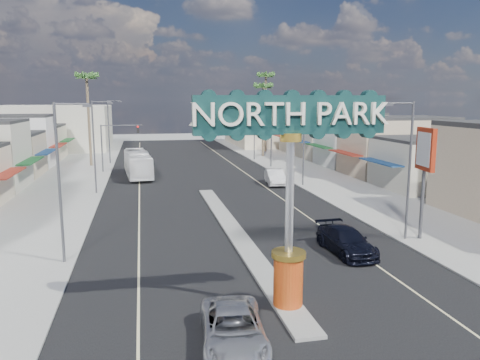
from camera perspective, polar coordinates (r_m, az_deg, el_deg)
name	(u,v)px	position (r m, az deg, el deg)	size (l,w,h in m)	color
ground	(204,190)	(47.94, -4.38, -1.20)	(160.00, 160.00, 0.00)	gray
road	(204,190)	(47.93, -4.38, -1.19)	(20.00, 120.00, 0.01)	black
median_island	(235,232)	(32.55, -0.63, -6.35)	(1.30, 30.00, 0.16)	gray
sidewalk_left	(60,195)	(48.18, -21.12, -1.71)	(8.00, 120.00, 0.12)	gray
sidewalk_right	(333,184)	(51.61, 11.22, -0.50)	(8.00, 120.00, 0.12)	gray
storefront_row_right	(364,144)	(67.10, 14.84, 4.25)	(12.00, 42.00, 6.00)	#B7B29E
backdrop_far_left	(53,127)	(93.17, -21.84, 5.97)	(20.00, 20.00, 8.00)	#B7B29E
backdrop_far_right	(282,125)	(96.01, 5.16, 6.72)	(20.00, 20.00, 8.00)	beige
gateway_sign	(290,176)	(19.87, 6.14, 0.44)	(8.20, 1.50, 9.15)	#B8270E
traffic_signal_left	(116,138)	(60.92, -14.83, 4.92)	(5.09, 0.45, 6.00)	#47474C
traffic_signal_right	(258,136)	(62.74, 2.24, 5.37)	(5.09, 0.45, 6.00)	#47474C
streetlight_l_near	(62,175)	(27.31, -20.89, 0.58)	(2.03, 0.22, 9.00)	#47474C
streetlight_l_mid	(96,142)	(47.03, -17.20, 4.42)	(2.03, 0.22, 9.00)	#47474C
streetlight_l_far	(110,128)	(68.91, -15.58, 6.08)	(2.03, 0.22, 9.00)	#47474C
streetlight_r_near	(407,164)	(31.63, 19.74, 1.84)	(2.03, 0.22, 9.00)	#47474C
streetlight_r_mid	(302,139)	(49.67, 7.61, 5.03)	(2.03, 0.22, 9.00)	#47474C
streetlight_r_far	(253,127)	(70.74, 1.64, 6.52)	(2.03, 0.22, 9.00)	#47474C
palm_left_far	(87,81)	(67.05, -18.18, 11.36)	(2.60, 2.60, 13.10)	brown
palm_right_mid	(263,90)	(75.14, 2.87, 10.93)	(2.60, 2.60, 12.10)	brown
palm_right_far	(266,80)	(81.50, 3.17, 12.10)	(2.60, 2.60, 14.10)	brown
suv_left	(233,329)	(18.27, -0.82, -17.70)	(2.35, 5.10, 1.42)	#B0B1B5
suv_right	(346,241)	(29.00, 12.82, -7.24)	(2.13, 5.23, 1.52)	black
car_parked_right	(275,177)	(50.79, 4.26, 0.36)	(1.73, 4.96, 1.63)	silver
city_bus	(138,164)	(57.18, -12.35, 1.96)	(2.58, 11.04, 3.08)	white
bank_pylon_sign	(425,156)	(32.09, 21.64, 2.79)	(0.60, 2.28, 7.25)	#47474C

